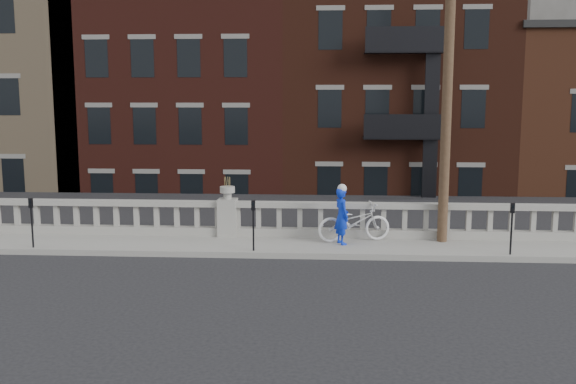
{
  "coord_description": "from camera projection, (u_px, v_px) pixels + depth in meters",
  "views": [
    {
      "loc": [
        2.92,
        -14.48,
        4.26
      ],
      "look_at": [
        1.83,
        3.2,
        1.59
      ],
      "focal_mm": 40.0,
      "sensor_mm": 36.0,
      "label": 1
    }
  ],
  "objects": [
    {
      "name": "cyclist",
      "position": [
        342.0,
        216.0,
        17.82
      ],
      "size": [
        0.58,
        0.68,
        1.59
      ],
      "primitive_type": "imported",
      "rotation": [
        0.0,
        0.0,
        1.98
      ],
      "color": "#0E2DD2",
      "rests_on": "sidewalk"
    },
    {
      "name": "bicycle",
      "position": [
        354.0,
        222.0,
        18.21
      ],
      "size": [
        2.21,
        1.24,
        1.1
      ],
      "primitive_type": "imported",
      "rotation": [
        0.0,
        0.0,
        1.82
      ],
      "color": "silver",
      "rests_on": "sidewalk"
    },
    {
      "name": "parking_meter_c",
      "position": [
        32.0,
        217.0,
        17.39
      ],
      "size": [
        0.1,
        0.09,
        1.36
      ],
      "color": "black",
      "rests_on": "sidewalk"
    },
    {
      "name": "lower_level",
      "position": [
        287.0,
        124.0,
        37.42
      ],
      "size": [
        80.0,
        44.0,
        20.8
      ],
      "color": "#605E59",
      "rests_on": "ground"
    },
    {
      "name": "balustrade",
      "position": [
        228.0,
        219.0,
        18.91
      ],
      "size": [
        28.0,
        0.34,
        1.03
      ],
      "color": "gray",
      "rests_on": "sidewalk"
    },
    {
      "name": "sidewalk",
      "position": [
        223.0,
        245.0,
        18.06
      ],
      "size": [
        32.0,
        2.2,
        0.15
      ],
      "primitive_type": "cube",
      "color": "gray",
      "rests_on": "ground"
    },
    {
      "name": "utility_pole",
      "position": [
        448.0,
        59.0,
        17.5
      ],
      "size": [
        1.6,
        0.28,
        10.0
      ],
      "color": "#422D1E",
      "rests_on": "sidewalk"
    },
    {
      "name": "parking_meter_d",
      "position": [
        253.0,
        220.0,
        17.02
      ],
      "size": [
        0.1,
        0.09,
        1.36
      ],
      "color": "black",
      "rests_on": "sidewalk"
    },
    {
      "name": "ground",
      "position": [
        202.0,
        278.0,
        15.11
      ],
      "size": [
        120.0,
        120.0,
        0.0
      ],
      "primitive_type": "plane",
      "color": "black",
      "rests_on": "ground"
    },
    {
      "name": "planter_pedestal",
      "position": [
        228.0,
        213.0,
        18.88
      ],
      "size": [
        0.55,
        0.55,
        1.76
      ],
      "color": "gray",
      "rests_on": "sidewalk"
    },
    {
      "name": "parking_meter_e",
      "position": [
        512.0,
        223.0,
        16.61
      ],
      "size": [
        0.1,
        0.09,
        1.36
      ],
      "color": "black",
      "rests_on": "sidewalk"
    }
  ]
}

